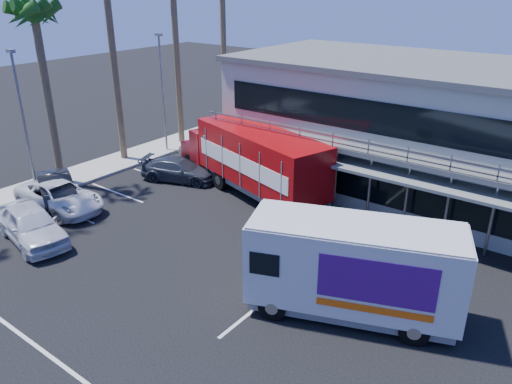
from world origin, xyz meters
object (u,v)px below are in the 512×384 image
Objects in this scene: parked_car_b at (56,189)px; red_truck at (253,158)px; parked_car_a at (31,224)px; white_van at (353,268)px.

red_truck is at bearing -21.72° from parked_car_b.
red_truck is 11.80m from parked_car_a.
white_van is 1.61× the size of parked_car_b.
red_truck is at bearing 124.03° from white_van.
parked_car_b is (-3.00, 3.20, -0.05)m from parked_car_a.
red_truck is at bearing -12.68° from parked_car_a.
parked_car_a is at bearing 174.39° from white_van.
white_van is at bearing -18.05° from red_truck.
parked_car_a is 4.39m from parked_car_b.
parked_car_b is at bearing 54.36° from parked_car_a.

